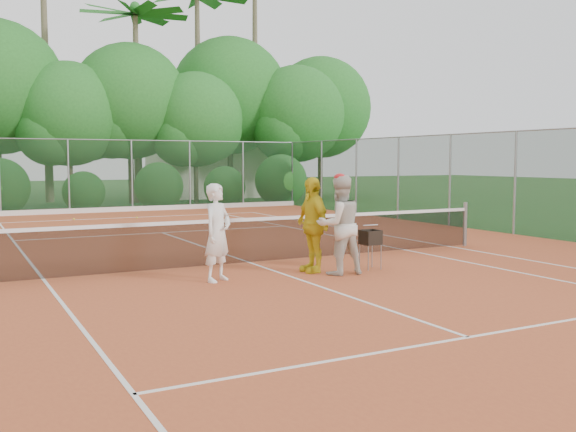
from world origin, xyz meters
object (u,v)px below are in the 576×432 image
object	(u,v)px
player_white	(218,233)
ball_hopper	(370,238)
player_yellow	(312,225)
player_center_grp	(339,225)

from	to	relation	value
player_white	ball_hopper	size ratio (longest dim) A/B	2.24
player_yellow	player_center_grp	bearing A→B (deg)	35.28
player_center_grp	player_yellow	world-z (taller)	player_center_grp
player_yellow	ball_hopper	bearing A→B (deg)	78.97
player_center_grp	ball_hopper	xyz separation A→B (m)	(0.86, 0.21, -0.33)
player_center_grp	ball_hopper	size ratio (longest dim) A/B	2.45
player_white	player_yellow	xyz separation A→B (m)	(1.98, 0.06, 0.05)
player_yellow	player_white	bearing A→B (deg)	-86.82
player_center_grp	player_white	bearing A→B (deg)	169.59
player_center_grp	player_yellow	bearing A→B (deg)	123.69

